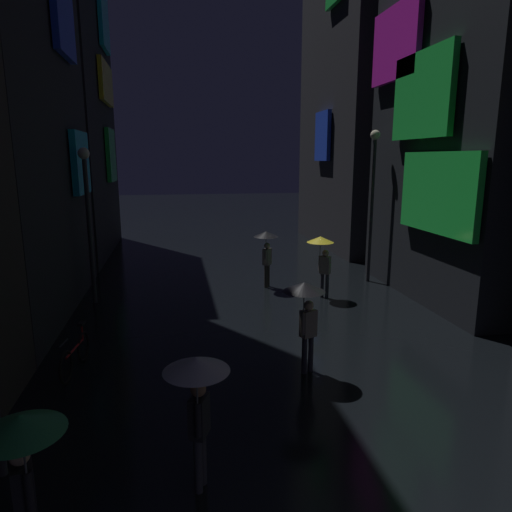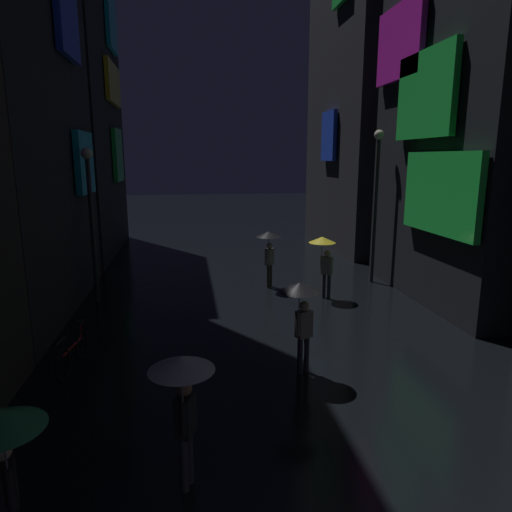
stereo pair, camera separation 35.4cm
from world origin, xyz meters
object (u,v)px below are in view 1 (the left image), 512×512
object	(u,v)px
pedestrian_far_right_yellow	(322,250)
pedestrian_near_crossing_black	(266,243)
pedestrian_midstreet_left_green	(22,452)
streetlamp_right_far	(372,189)
streetlamp_left_far	(88,207)
pedestrian_foreground_right_black	(305,302)
pedestrian_midstreet_centre_clear	(197,386)
bicycle_parked_at_storefront	(75,355)

from	to	relation	value
pedestrian_far_right_yellow	pedestrian_near_crossing_black	xyz separation A→B (m)	(-1.60, 1.48, 0.00)
pedestrian_midstreet_left_green	streetlamp_right_far	distance (m)	14.69
pedestrian_near_crossing_black	streetlamp_right_far	xyz separation A→B (m)	(4.07, 0.24, 1.87)
pedestrian_far_right_yellow	streetlamp_right_far	xyz separation A→B (m)	(2.47, 1.72, 1.87)
streetlamp_right_far	pedestrian_far_right_yellow	bearing A→B (deg)	-145.20
pedestrian_near_crossing_black	streetlamp_left_far	bearing A→B (deg)	-173.08
pedestrian_near_crossing_black	pedestrian_foreground_right_black	bearing A→B (deg)	-94.45
pedestrian_midstreet_left_green	pedestrian_near_crossing_black	xyz separation A→B (m)	(4.89, 11.26, 0.00)
pedestrian_far_right_yellow	pedestrian_midstreet_centre_clear	world-z (taller)	same
streetlamp_right_far	streetlamp_left_far	xyz separation A→B (m)	(-10.00, -0.95, -0.37)
pedestrian_foreground_right_black	pedestrian_midstreet_centre_clear	distance (m)	4.12
pedestrian_far_right_yellow	pedestrian_foreground_right_black	size ratio (longest dim) A/B	1.00
pedestrian_foreground_right_black	streetlamp_right_far	bearing A→B (deg)	57.05
bicycle_parked_at_storefront	streetlamp_left_far	distance (m)	5.84
pedestrian_far_right_yellow	pedestrian_midstreet_left_green	distance (m)	11.74
streetlamp_left_far	bicycle_parked_at_storefront	bearing A→B (deg)	-85.50
pedestrian_near_crossing_black	streetlamp_right_far	bearing A→B (deg)	3.30
pedestrian_midstreet_left_green	streetlamp_left_far	size ratio (longest dim) A/B	0.42
pedestrian_midstreet_centre_clear	streetlamp_left_far	bearing A→B (deg)	107.17
pedestrian_far_right_yellow	pedestrian_midstreet_left_green	xyz separation A→B (m)	(-6.49, -9.78, 0.00)
pedestrian_midstreet_centre_clear	streetlamp_left_far	distance (m)	10.01
pedestrian_foreground_right_black	pedestrian_near_crossing_black	distance (m)	6.90
pedestrian_foreground_right_black	streetlamp_left_far	world-z (taller)	streetlamp_left_far
pedestrian_midstreet_centre_clear	pedestrian_near_crossing_black	xyz separation A→B (m)	(3.01, 10.17, 0.00)
pedestrian_far_right_yellow	streetlamp_right_far	size ratio (longest dim) A/B	0.37
pedestrian_midstreet_centre_clear	pedestrian_midstreet_left_green	xyz separation A→B (m)	(-1.88, -1.09, 0.00)
pedestrian_midstreet_left_green	bicycle_parked_at_storefront	world-z (taller)	pedestrian_midstreet_left_green
pedestrian_near_crossing_black	pedestrian_midstreet_centre_clear	bearing A→B (deg)	-106.46
bicycle_parked_at_storefront	streetlamp_right_far	distance (m)	11.79
streetlamp_left_far	pedestrian_far_right_yellow	bearing A→B (deg)	-5.78
streetlamp_left_far	pedestrian_midstreet_centre_clear	bearing A→B (deg)	-72.83
pedestrian_midstreet_left_green	pedestrian_far_right_yellow	bearing A→B (deg)	56.42
pedestrian_near_crossing_black	bicycle_parked_at_storefront	world-z (taller)	pedestrian_near_crossing_black
pedestrian_far_right_yellow	pedestrian_foreground_right_black	xyz separation A→B (m)	(-2.14, -5.40, 0.00)
pedestrian_far_right_yellow	streetlamp_left_far	world-z (taller)	streetlamp_left_far
bicycle_parked_at_storefront	pedestrian_near_crossing_black	bearing A→B (deg)	46.57
pedestrian_midstreet_left_green	streetlamp_right_far	xyz separation A→B (m)	(8.96, 11.49, 1.87)
streetlamp_right_far	pedestrian_foreground_right_black	bearing A→B (deg)	-122.95
pedestrian_midstreet_centre_clear	pedestrian_midstreet_left_green	bearing A→B (deg)	-150.03
pedestrian_foreground_right_black	pedestrian_midstreet_centre_clear	bearing A→B (deg)	-126.84
bicycle_parked_at_storefront	streetlamp_left_far	size ratio (longest dim) A/B	0.36
pedestrian_far_right_yellow	pedestrian_foreground_right_black	bearing A→B (deg)	-111.63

